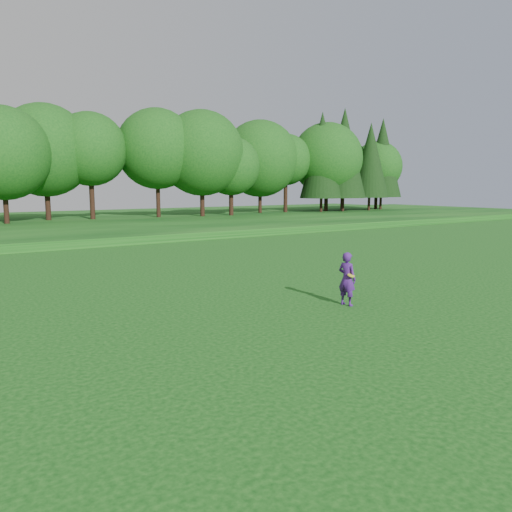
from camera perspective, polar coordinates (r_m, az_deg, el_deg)
ground at (r=16.34m, az=-3.04°, el=-6.25°), size 140.00×140.00×0.00m
berm at (r=48.40m, az=-24.41°, el=2.92°), size 130.00×30.00×0.60m
walking_path at (r=34.77m, az=-20.38°, el=0.93°), size 130.00×1.60×0.04m
treeline at (r=52.36m, az=-25.69°, el=11.74°), size 104.00×7.00×15.00m
woman at (r=17.13m, az=10.35°, el=-2.58°), size 0.56×0.74×1.82m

